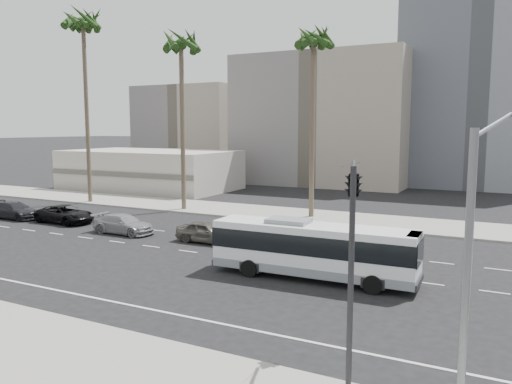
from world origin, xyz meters
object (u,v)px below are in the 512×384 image
Objects in this scene: car_c at (65,214)px; palm_mid at (181,48)px; car_a at (206,232)px; traffic_signal at (353,192)px; palm_far at (83,27)px; car_b at (124,224)px; palm_near at (314,43)px; city_bus at (313,248)px; car_d at (15,210)px; streetlight_corner at (473,251)px.

palm_mid reaches higher than car_c.
traffic_signal reaches higher than car_a.
palm_far is (-35.14, 22.31, 12.47)m from traffic_signal.
car_b is 0.30× the size of palm_near.
car_d is (-29.71, 4.82, -0.89)m from city_bus.
car_d is 41.23m from streetlight_corner.
car_b is at bearing -78.38° from palm_mid.
car_b is at bearing 163.97° from city_bus.
palm_near is 0.83× the size of palm_far.
streetlight_corner is 48.67m from palm_far.
palm_far is at bearing 152.61° from city_bus.
car_b is 24.80m from palm_far.
traffic_signal is at bearing 155.81° from streetlight_corner.
palm_near is 24.57m from palm_far.
car_a reaches higher than car_c.
car_a is at bearing 152.16° from streetlight_corner.
car_b is at bearing -95.97° from car_c.
car_c is 25.50m from palm_near.
palm_mid is (-12.52, -1.64, 0.25)m from palm_near.
palm_near reaches higher than traffic_signal.
car_b is (-16.87, 4.34, -0.91)m from city_bus.
city_bus is at bearing -25.80° from palm_far.
city_bus is 0.66× the size of palm_near.
car_a is 19.02m from traffic_signal.
car_a is 0.22× the size of palm_far.
traffic_signal is 43.46m from palm_far.
city_bus is 22.71m from palm_near.
streetlight_corner is 0.50× the size of palm_mid.
traffic_signal is at bearing -118.85° from car_b.
palm_near is at bearing -63.28° from car_d.
palm_near is 0.98× the size of palm_mid.
traffic_signal reaches higher than car_d.
palm_mid is at bearing 41.39° from car_a.
car_b is at bearing 92.37° from car_a.
palm_near reaches higher than car_c.
city_bus reaches higher than car_c.
traffic_signal is 28.33m from palm_near.
streetlight_corner reaches higher than car_c.
palm_far is at bearing 37.26° from car_c.
car_c is (-14.57, 0.76, -0.00)m from car_a.
streetlight_corner is at bearing -43.16° from palm_mid.
car_a is at bearing -25.84° from palm_far.
palm_mid is at bearing -46.13° from car_d.
palm_mid is (-23.39, 22.79, 9.60)m from traffic_signal.
car_b is 18.47m from palm_mid.
car_b is 29.53m from streetlight_corner.
streetlight_corner is 1.23× the size of traffic_signal.
car_d is (-20.07, 0.18, -0.00)m from car_a.
palm_near is (-6.63, 17.06, 13.43)m from city_bus.
car_a is 7.23m from car_b.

